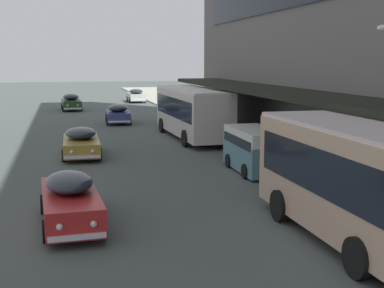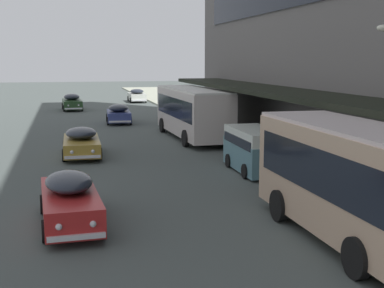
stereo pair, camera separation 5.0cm
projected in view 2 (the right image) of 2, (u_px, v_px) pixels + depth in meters
name	position (u px, v px, depth m)	size (l,w,h in m)	color
transit_bus_kerbside_front	(192.00, 110.00, 34.18)	(2.98, 10.13, 3.22)	beige
sedan_second_mid	(119.00, 114.00, 42.70)	(2.09, 4.57, 1.53)	navy
sedan_trailing_mid	(137.00, 96.00, 63.98)	(1.98, 4.76, 1.57)	beige
sedan_second_near	(72.00, 102.00, 53.68)	(2.04, 4.89, 1.65)	#223F20
sedan_lead_mid	(81.00, 142.00, 28.17)	(2.02, 4.90, 1.50)	olive
sedan_lead_near	(70.00, 199.00, 16.43)	(1.95, 4.95, 1.59)	#AD2222
vw_van	(254.00, 148.00, 24.19)	(1.96, 4.58, 1.96)	slate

